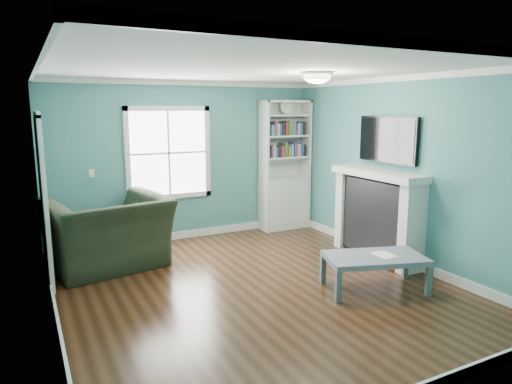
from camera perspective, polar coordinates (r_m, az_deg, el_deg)
name	(u,v)px	position (r m, az deg, el deg)	size (l,w,h in m)	color
floor	(256,288)	(5.70, 0.00, -11.87)	(5.00, 5.00, 0.00)	black
room_walls	(256,159)	(5.30, 0.00, 4.15)	(5.00, 5.00, 5.00)	teal
trim	(256,188)	(5.35, 0.00, 0.48)	(4.50, 5.00, 2.60)	white
window	(169,153)	(7.51, -10.85, 4.80)	(1.40, 0.06, 1.50)	white
bookshelf	(285,178)	(8.24, 3.58, 1.76)	(0.90, 0.35, 2.31)	silver
fireplace	(377,216)	(6.81, 14.95, -2.88)	(0.44, 1.58, 1.30)	black
tv	(388,140)	(6.74, 16.15, 6.30)	(0.06, 1.10, 0.65)	black
door	(43,198)	(6.18, -25.06, -0.71)	(0.12, 0.98, 2.17)	silver
ceiling_fixture	(317,76)	(5.83, 7.65, 14.15)	(0.38, 0.38, 0.15)	white
light_switch	(92,173)	(7.29, -19.86, 2.22)	(0.08, 0.01, 0.12)	white
recliner	(107,221)	(6.53, -18.08, -3.45)	(1.50, 0.97, 1.31)	black
coffee_table	(375,260)	(5.71, 14.63, -8.22)	(1.30, 0.97, 0.42)	#4D575D
paper_sheet	(384,255)	(5.75, 15.70, -7.56)	(0.22, 0.28, 0.00)	white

